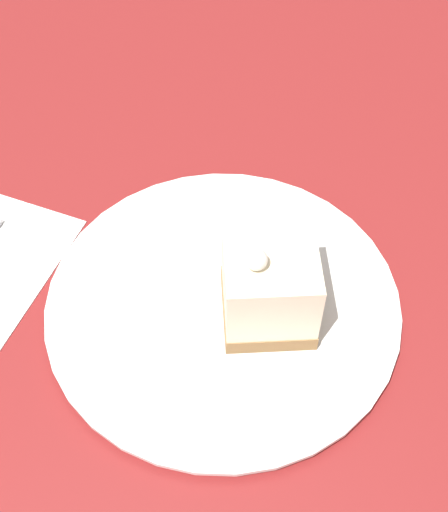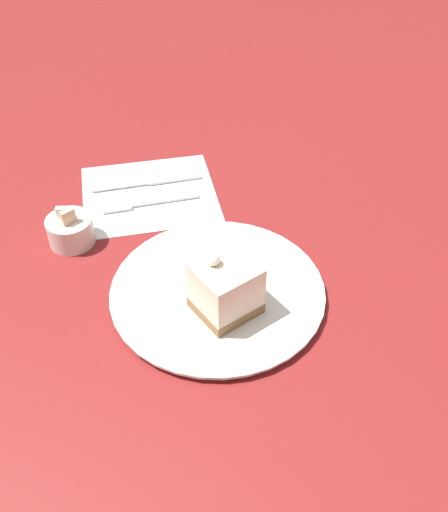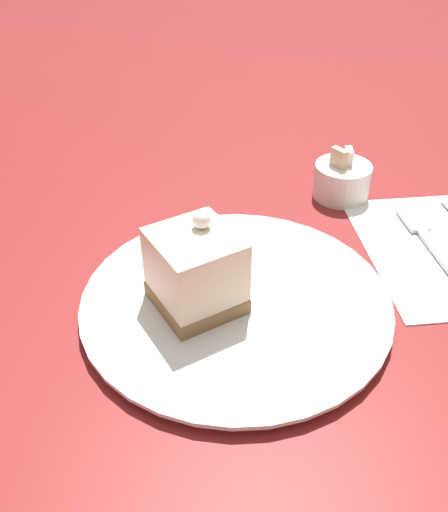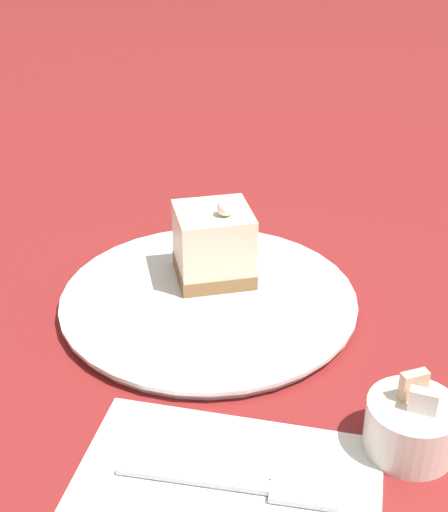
# 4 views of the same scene
# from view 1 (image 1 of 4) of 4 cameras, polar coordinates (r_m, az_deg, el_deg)

# --- Properties ---
(ground_plane) EXTENTS (4.00, 4.00, 0.00)m
(ground_plane) POSITION_cam_1_polar(r_m,az_deg,el_deg) (0.59, 0.25, -2.25)
(ground_plane) COLOR maroon
(plate) EXTENTS (0.28, 0.28, 0.01)m
(plate) POSITION_cam_1_polar(r_m,az_deg,el_deg) (0.57, 0.11, -3.93)
(plate) COLOR silver
(plate) RESTS_ON ground_plane
(cake_slice) EXTENTS (0.08, 0.08, 0.09)m
(cake_slice) POSITION_cam_1_polar(r_m,az_deg,el_deg) (0.53, 3.63, -2.34)
(cake_slice) COLOR olive
(cake_slice) RESTS_ON plate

